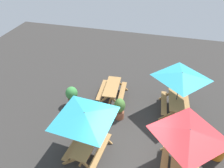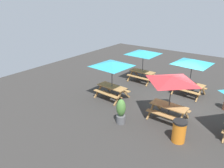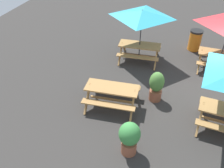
# 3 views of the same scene
# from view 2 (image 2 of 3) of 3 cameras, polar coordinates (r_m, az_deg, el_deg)

# --- Properties ---
(ground_plane) EXTENTS (25.43, 25.43, 0.00)m
(ground_plane) POSITION_cam_2_polar(r_m,az_deg,el_deg) (13.12, 17.57, -5.15)
(ground_plane) COLOR #33302D
(ground_plane) RESTS_ON ground
(picnic_table_0) EXTENTS (2.82, 2.82, 2.34)m
(picnic_table_0) POSITION_cam_2_polar(r_m,az_deg,el_deg) (12.62, -0.00, 4.59)
(picnic_table_0) COLOR #A87A44
(picnic_table_0) RESTS_ON ground
(picnic_table_2) EXTENTS (2.08, 2.08, 2.34)m
(picnic_table_2) POSITION_cam_2_polar(r_m,az_deg,el_deg) (10.65, 15.30, 0.48)
(picnic_table_2) COLOR #A87A44
(picnic_table_2) RESTS_ON ground
(picnic_table_4) EXTENTS (2.82, 2.82, 2.34)m
(picnic_table_4) POSITION_cam_2_polar(r_m,az_deg,el_deg) (13.92, 20.23, 4.88)
(picnic_table_4) COLOR #A87A44
(picnic_table_4) RESTS_ON ground
(picnic_table_5) EXTENTS (2.83, 2.83, 2.34)m
(picnic_table_5) POSITION_cam_2_polar(r_m,az_deg,el_deg) (15.50, 8.16, 7.65)
(picnic_table_5) COLOR #A87A44
(picnic_table_5) RESTS_ON ground
(trash_bin_orange) EXTENTS (0.59, 0.59, 0.98)m
(trash_bin_orange) POSITION_cam_2_polar(r_m,az_deg,el_deg) (9.75, 17.10, -11.70)
(trash_bin_orange) COLOR orange
(trash_bin_orange) RESTS_ON ground
(potted_plant_1) EXTENTS (0.45, 0.45, 1.26)m
(potted_plant_1) POSITION_cam_2_polar(r_m,az_deg,el_deg) (10.51, 2.35, -7.14)
(potted_plant_1) COLOR #59595B
(potted_plant_1) RESTS_ON ground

